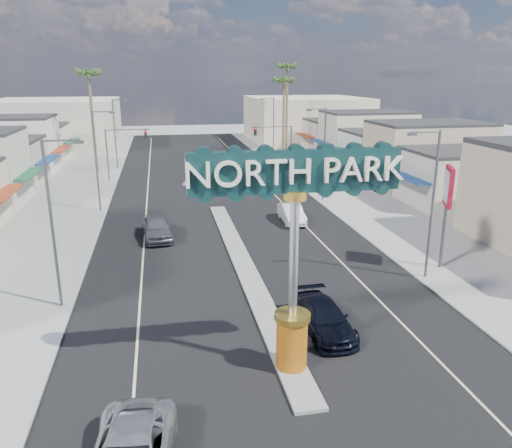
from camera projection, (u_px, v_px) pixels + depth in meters
name	position (u px, v px, depth m)	size (l,w,h in m)	color
ground	(216.00, 206.00, 47.50)	(160.00, 160.00, 0.00)	gray
road	(216.00, 206.00, 47.50)	(20.00, 120.00, 0.01)	black
median_island	(244.00, 265.00, 32.43)	(1.30, 30.00, 0.16)	gray
sidewalk_left	(61.00, 213.00, 44.94)	(8.00, 120.00, 0.12)	gray
sidewalk_right	(355.00, 198.00, 50.03)	(8.00, 120.00, 0.12)	gray
storefront_row_right	(392.00, 148.00, 63.22)	(12.00, 42.00, 6.00)	#B7B29E
backdrop_far_left	(56.00, 124.00, 84.67)	(20.00, 20.00, 8.00)	#B7B29E
backdrop_far_right	(306.00, 119.00, 92.66)	(20.00, 20.00, 8.00)	beige
gateway_sign	(294.00, 237.00, 19.45)	(8.20, 1.50, 9.15)	#B0550D
traffic_signal_left	(123.00, 144.00, 57.76)	(5.09, 0.45, 6.00)	#47474C
traffic_signal_right	(277.00, 140.00, 61.10)	(5.09, 0.45, 6.00)	#47474C
streetlight_l_near	(54.00, 217.00, 25.34)	(2.03, 0.22, 9.00)	#47474C
streetlight_l_mid	(97.00, 156.00, 44.15)	(2.03, 0.22, 9.00)	#47474C
streetlight_l_far	(116.00, 130.00, 64.84)	(2.03, 0.22, 9.00)	#47474C
streetlight_r_near	(431.00, 198.00, 29.13)	(2.03, 0.22, 9.00)	#47474C
streetlight_r_mid	(323.00, 150.00, 47.94)	(2.03, 0.22, 9.00)	#47474C
streetlight_r_far	(272.00, 127.00, 68.63)	(2.03, 0.22, 9.00)	#47474C
palm_left_far	(89.00, 79.00, 60.64)	(2.60, 2.60, 13.10)	brown
palm_right_mid	(284.00, 85.00, 71.26)	(2.60, 2.60, 12.10)	brown
palm_right_far	(287.00, 72.00, 76.75)	(2.60, 2.60, 14.10)	brown
suv_right	(324.00, 318.00, 24.09)	(2.03, 4.99, 1.45)	black
car_parked_left	(157.00, 227.00, 37.82)	(2.05, 5.09, 1.74)	#59595E
car_parked_right	(292.00, 213.00, 42.08)	(1.61, 4.62, 1.52)	silver
bank_pylon_sign	(448.00, 192.00, 30.70)	(1.02, 1.97, 6.51)	#47474C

